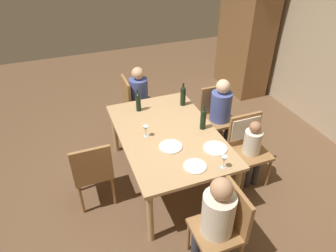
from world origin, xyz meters
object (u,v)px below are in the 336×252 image
(wine_bottle_short_olive, at_px, (203,118))
(dinner_plate_host, at_px, (215,148))
(person_child_small, at_px, (252,148))
(dinner_plate_guest_left, at_px, (195,166))
(person_man_bearded, at_px, (215,218))
(armoire_cabinet, at_px, (246,34))
(wine_glass_near_left, at_px, (224,160))
(chair_far_right, at_px, (246,139))
(chair_far_left, at_px, (217,113))
(chair_near, at_px, (93,170))
(chair_left_end, at_px, (134,101))
(chair_right_end, at_px, (224,223))
(person_man_guest, at_px, (221,110))
(dining_table, at_px, (168,138))
(wine_bottle_dark_red, at_px, (138,101))
(person_woman_host, at_px, (141,94))
(dinner_plate_guest_right, at_px, (171,146))
(wine_bottle_tall_green, at_px, (183,95))
(wine_glass_centre, at_px, (146,129))

(wine_bottle_short_olive, height_order, dinner_plate_host, wine_bottle_short_olive)
(wine_bottle_short_olive, bearing_deg, person_child_small, 55.45)
(dinner_plate_guest_left, bearing_deg, person_man_bearded, -6.97)
(armoire_cabinet, relative_size, person_man_bearded, 1.93)
(wine_glass_near_left, bearing_deg, chair_far_right, 128.34)
(chair_far_left, distance_m, chair_near, 2.01)
(person_man_bearded, bearing_deg, chair_near, 38.21)
(chair_left_end, relative_size, person_child_small, 0.98)
(chair_right_end, bearing_deg, chair_far_left, -26.34)
(chair_far_right, xyz_separation_m, person_man_guest, (-0.66, 0.00, 0.05))
(dining_table, xyz_separation_m, wine_bottle_dark_red, (-0.63, -0.19, 0.21))
(armoire_cabinet, height_order, chair_right_end, armoire_cabinet)
(chair_far_left, relative_size, person_child_small, 0.98)
(dining_table, height_order, wine_bottle_short_olive, wine_bottle_short_olive)
(wine_glass_near_left, xyz_separation_m, dinner_plate_host, (-0.31, 0.07, -0.10))
(dining_table, height_order, person_man_bearded, person_man_bearded)
(chair_right_end, distance_m, person_child_small, 1.22)
(dinner_plate_host, bearing_deg, chair_near, -106.24)
(armoire_cabinet, height_order, wine_bottle_dark_red, armoire_cabinet)
(chair_near, bearing_deg, wine_glass_near_left, -28.71)
(dining_table, distance_m, chair_far_left, 1.09)
(armoire_cabinet, distance_m, dining_table, 3.10)
(armoire_cabinet, xyz_separation_m, chair_right_end, (3.28, -2.25, -0.56))
(wine_glass_near_left, bearing_deg, armoire_cabinet, 144.18)
(person_woman_host, bearing_deg, dinner_plate_guest_left, 0.66)
(person_woman_host, xyz_separation_m, dinner_plate_guest_right, (1.55, -0.10, 0.13))
(person_man_guest, relative_size, dinner_plate_host, 4.05)
(dinner_plate_guest_left, bearing_deg, dinner_plate_host, 119.31)
(person_child_small, bearing_deg, wine_bottle_tall_green, -61.60)
(chair_left_end, xyz_separation_m, dinner_plate_host, (1.76, 0.48, 0.23))
(dining_table, relative_size, person_woman_host, 1.65)
(chair_near, xyz_separation_m, dinner_plate_guest_right, (0.18, 0.89, 0.23))
(dining_table, relative_size, dinner_plate_guest_left, 7.18)
(person_child_small, distance_m, wine_bottle_dark_red, 1.60)
(chair_right_end, xyz_separation_m, wine_glass_centre, (-1.31, -0.36, 0.33))
(chair_far_right, xyz_separation_m, wine_glass_near_left, (0.51, -0.64, 0.27))
(dining_table, bearing_deg, person_woman_host, 178.86)
(chair_far_right, xyz_separation_m, dinner_plate_guest_right, (-0.01, -1.04, 0.17))
(person_woman_host, distance_m, wine_bottle_dark_red, 0.73)
(dining_table, relative_size, person_man_bearded, 1.59)
(person_man_guest, relative_size, wine_bottle_tall_green, 3.32)
(chair_left_end, xyz_separation_m, person_woman_host, (0.00, 0.11, 0.10))
(wine_glass_centre, height_order, dinner_plate_guest_left, wine_glass_centre)
(chair_far_right, distance_m, wine_bottle_short_olive, 0.65)
(wine_glass_near_left, relative_size, dinner_plate_guest_left, 0.59)
(chair_near, distance_m, dinner_plate_guest_right, 0.94)
(person_man_guest, bearing_deg, chair_far_left, -90.00)
(person_woman_host, bearing_deg, wine_bottle_dark_red, -18.06)
(armoire_cabinet, xyz_separation_m, person_child_small, (2.43, -1.37, -0.54))
(person_woman_host, distance_m, wine_bottle_tall_green, 0.88)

